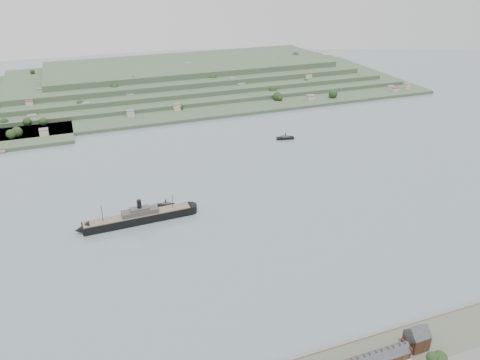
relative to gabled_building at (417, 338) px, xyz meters
name	(u,v)px	position (x,y,z in m)	size (l,w,h in m)	color
ground	(251,212)	(-27.50, 164.00, -8.19)	(1400.00, 1400.00, 0.00)	slate
gabled_building	(417,338)	(0.00, 0.00, 0.00)	(10.40, 10.18, 14.09)	#402416
far_peninsula	(173,81)	(0.41, 557.10, 3.69)	(760.00, 309.00, 30.00)	#394D33
steamship	(135,218)	(-117.10, 180.07, -4.00)	(94.50, 14.02, 22.67)	black
tugboat	(166,205)	(-89.59, 196.88, -6.60)	(14.91, 7.79, 6.49)	black
ferry_east	(285,138)	(68.00, 301.58, -6.45)	(19.92, 8.92, 7.22)	black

